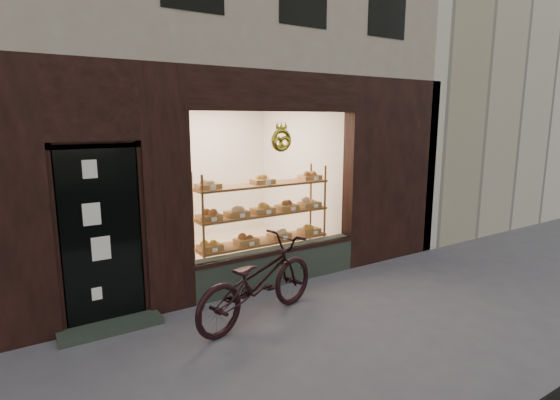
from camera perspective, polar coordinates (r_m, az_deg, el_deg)
ground at (r=4.95m, az=8.93°, el=-19.22°), size 90.00×90.00×0.00m
neighbor_right at (r=15.35m, az=23.56°, el=17.41°), size 12.00×7.00×9.00m
display_shelf at (r=6.82m, az=-2.26°, el=-3.00°), size 2.20×0.45×1.70m
bicycle at (r=5.42m, az=-2.91°, el=-10.48°), size 2.02×1.15×1.00m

